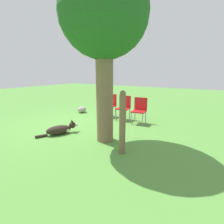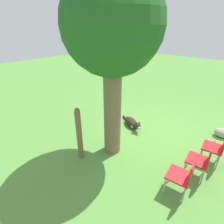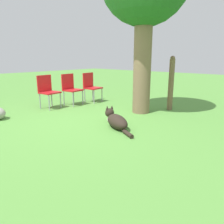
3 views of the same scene
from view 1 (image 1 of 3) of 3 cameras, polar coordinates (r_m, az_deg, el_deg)
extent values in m
plane|color=#56933D|center=(5.68, -10.36, -4.70)|extent=(30.00, 30.00, 0.00)
cylinder|color=#7A6047|center=(4.24, -2.42, 6.21)|extent=(0.41, 0.41, 2.42)
sphere|color=#235B23|center=(4.39, -2.67, 29.67)|extent=(2.00, 2.00, 2.00)
ellipsoid|color=#2D231C|center=(5.11, -16.98, -5.62)|extent=(0.75, 0.57, 0.26)
ellipsoid|color=silver|center=(5.16, -14.93, -5.46)|extent=(0.33, 0.33, 0.15)
sphere|color=#2D231C|center=(5.18, -12.80, -4.16)|extent=(0.25, 0.25, 0.19)
cylinder|color=silver|center=(5.22, -11.66, -4.14)|extent=(0.11, 0.11, 0.08)
cone|color=#2D231C|center=(5.20, -13.04, -2.82)|extent=(0.06, 0.06, 0.08)
cone|color=#2D231C|center=(5.10, -12.68, -3.10)|extent=(0.06, 0.06, 0.08)
cylinder|color=#2D231C|center=(5.06, -22.07, -7.30)|extent=(0.31, 0.21, 0.07)
cylinder|color=brown|center=(3.65, 3.41, -4.18)|extent=(0.13, 0.13, 1.27)
sphere|color=brown|center=(3.51, 3.56, 6.08)|extent=(0.12, 0.12, 0.12)
cube|color=red|center=(6.70, -0.95, 1.95)|extent=(0.46, 0.48, 0.04)
cube|color=red|center=(6.83, -0.22, 4.14)|extent=(0.08, 0.44, 0.43)
cylinder|color=#99999E|center=(6.51, -0.18, -0.35)|extent=(0.03, 0.03, 0.40)
cylinder|color=#99999E|center=(6.68, -3.10, -0.02)|extent=(0.03, 0.03, 0.40)
cylinder|color=#99999E|center=(6.82, 1.16, 0.28)|extent=(0.03, 0.03, 0.40)
cylinder|color=#99999E|center=(6.99, -1.66, 0.59)|extent=(0.03, 0.03, 0.40)
cube|color=red|center=(6.26, 3.57, 1.13)|extent=(0.46, 0.48, 0.04)
cube|color=red|center=(6.40, 4.27, 3.48)|extent=(0.08, 0.44, 0.43)
cylinder|color=#99999E|center=(6.08, 4.54, -1.37)|extent=(0.03, 0.03, 0.40)
cylinder|color=#99999E|center=(6.23, 1.29, -0.98)|extent=(0.03, 0.03, 0.40)
cylinder|color=#99999E|center=(6.41, 5.73, -0.64)|extent=(0.03, 0.03, 0.40)
cylinder|color=#99999E|center=(6.54, 2.61, -0.29)|extent=(0.03, 0.03, 0.40)
cube|color=red|center=(5.87, 8.73, 0.18)|extent=(0.46, 0.48, 0.04)
cube|color=red|center=(6.00, 9.37, 2.70)|extent=(0.08, 0.44, 0.43)
cylinder|color=#99999E|center=(5.70, 9.93, -2.51)|extent=(0.03, 0.03, 0.40)
cylinder|color=#99999E|center=(5.81, 6.33, -2.09)|extent=(0.03, 0.03, 0.40)
cylinder|color=#99999E|center=(6.04, 10.89, -1.67)|extent=(0.03, 0.03, 0.40)
cylinder|color=#99999E|center=(6.14, 7.48, -1.29)|extent=(0.03, 0.03, 0.40)
ellipsoid|color=gray|center=(7.56, -9.79, 0.82)|extent=(0.40, 0.32, 0.26)
camera|label=2|loc=(6.05, 38.45, 22.47)|focal=28.00mm
camera|label=3|loc=(6.83, -52.99, 4.65)|focal=35.00mm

